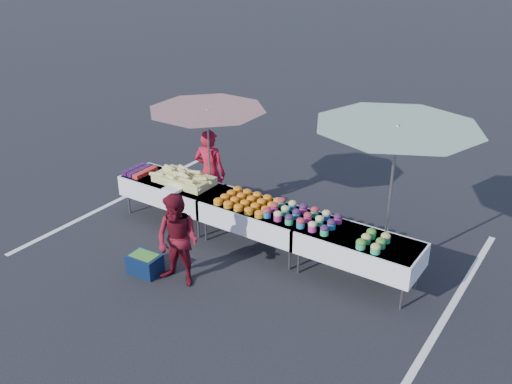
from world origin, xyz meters
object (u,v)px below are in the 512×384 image
Objects in this scene: table_left at (172,189)px; vendor at (210,173)px; storage_bin at (145,263)px; umbrella_right at (396,140)px; table_center at (256,215)px; customer at (178,241)px; umbrella_left at (208,119)px; table_right at (358,247)px.

table_left is 1.15× the size of vendor.
storage_bin is (0.83, -1.60, -0.42)m from table_left.
umbrella_right reaches higher than vendor.
vendor is 3.69m from umbrella_right.
table_center is 1.15× the size of vendor.
table_center is at bearing 147.20° from vendor.
table_center is at bearing 71.04° from customer.
umbrella_left is (-1.25, 0.40, 1.29)m from table_center.
customer is 0.54× the size of umbrella_left.
storage_bin is at bearing -62.70° from table_left.
umbrella_left reaches higher than table_left.
vendor is at bearing 170.15° from table_right.
table_left is at bearing -174.08° from umbrella_right.
umbrella_left is (0.55, 0.40, 1.29)m from table_left.
table_left reaches higher than storage_bin.
customer is at bearing -145.21° from table_right.
customer is 2.84× the size of storage_bin.
table_right is 1.30× the size of customer.
umbrella_left reaches higher than storage_bin.
customer is 2.40m from umbrella_left.
customer reaches higher than storage_bin.
table_left is 0.74× the size of umbrella_right.
customer is (-2.16, -1.50, 0.13)m from table_right.
table_center is at bearing 180.00° from table_right.
umbrella_right is at bearing 5.92° from table_left.
customer is (-0.36, -1.50, 0.13)m from table_center.
umbrella_right is at bearing 29.85° from storage_bin.
umbrella_left is (-0.89, 1.90, 1.16)m from customer.
customer reaches higher than table_center.
table_right is 3.34m from umbrella_left.
vendor reaches higher than table_right.
customer is at bearing -46.15° from table_left.
table_center and table_right have the same top height.
storage_bin is (0.28, -2.00, -1.71)m from umbrella_left.
umbrella_left is (0.11, -0.15, 1.07)m from vendor.
umbrella_left is 5.23× the size of storage_bin.
vendor reaches higher than table_center.
customer is (1.01, -2.05, -0.09)m from vendor.
umbrella_right is at bearing 11.02° from table_center.
storage_bin is (0.39, -2.15, -0.65)m from vendor.
umbrella_right is at bearing 57.52° from table_right.
table_left and table_center have the same top height.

